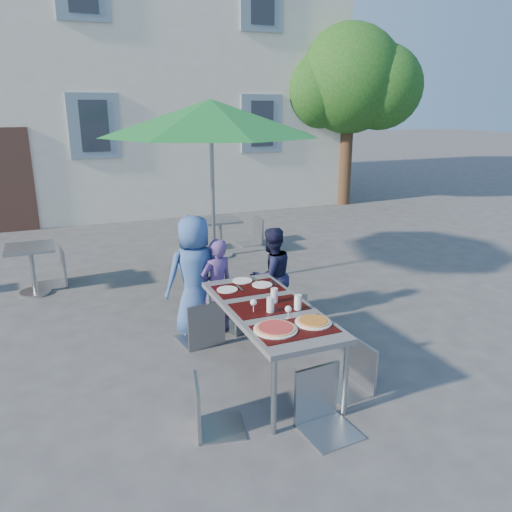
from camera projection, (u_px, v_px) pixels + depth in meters
name	position (u px, v px, depth m)	size (l,w,h in m)	color
ground	(188.00, 380.00, 4.96)	(90.00, 90.00, 0.00)	#424144
building	(71.00, 22.00, 13.72)	(13.60, 8.20, 11.10)	beige
tree	(350.00, 81.00, 13.09)	(3.60, 3.00, 4.70)	#47301E
dining_table	(269.00, 312.00, 4.85)	(0.80, 1.85, 0.76)	#434448
pizza_near_left	(275.00, 328.00, 4.32)	(0.39, 0.39, 0.03)	white
pizza_near_right	(313.00, 322.00, 4.45)	(0.33, 0.33, 0.03)	white
glassware	(279.00, 302.00, 4.74)	(0.48, 0.48, 0.15)	silver
place_settings	(244.00, 285.00, 5.40)	(0.66, 0.42, 0.01)	white
child_0	(195.00, 275.00, 5.85)	(0.70, 0.45, 1.43)	#385C9B
child_1	(217.00, 286.00, 5.87)	(0.42, 0.28, 1.16)	#593D7E
child_2	(271.00, 276.00, 6.16)	(0.59, 0.34, 1.21)	#191A38
chair_0	(202.00, 295.00, 5.55)	(0.51, 0.51, 1.01)	gray
chair_1	(242.00, 289.00, 5.94)	(0.53, 0.53, 0.90)	gray
chair_2	(289.00, 288.00, 5.97)	(0.49, 0.49, 0.90)	#90989C
chair_3	(208.00, 375.00, 4.05)	(0.47, 0.47, 0.89)	gray
chair_4	(357.00, 341.00, 4.66)	(0.42, 0.42, 0.88)	#90949C
chair_5	(325.00, 365.00, 4.09)	(0.47, 0.47, 0.98)	#8F949A
patio_umbrella	(211.00, 119.00, 6.88)	(3.10, 3.10, 2.71)	#B4B6BC
cafe_table_0	(32.00, 263.00, 7.13)	(0.66, 0.66, 0.71)	#B4B6BC
bg_chair_r_0	(53.00, 245.00, 7.45)	(0.51, 0.51, 1.06)	gray
cafe_table_1	(220.00, 232.00, 8.96)	(0.64, 0.64, 0.69)	#B4B6BC
bg_chair_l_1	(191.00, 225.00, 9.22)	(0.44, 0.44, 0.89)	gray
bg_chair_r_1	(254.00, 215.00, 9.75)	(0.45, 0.44, 0.97)	#8F949A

